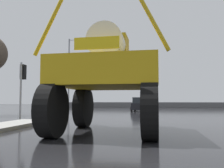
# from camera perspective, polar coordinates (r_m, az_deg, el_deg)

# --- Properties ---
(ground_plane) EXTENTS (120.00, 120.00, 0.00)m
(ground_plane) POSITION_cam_1_polar(r_m,az_deg,el_deg) (20.03, 6.07, -7.26)
(ground_plane) COLOR black
(oversize_sprayer) EXTENTS (4.19, 5.06, 4.46)m
(oversize_sprayer) POSITION_cam_1_polar(r_m,az_deg,el_deg) (8.79, -0.57, 1.08)
(oversize_sprayer) COLOR black
(oversize_sprayer) RESTS_ON ground
(sedan_ahead) EXTENTS (2.07, 4.19, 1.52)m
(sedan_ahead) POSITION_cam_1_polar(r_m,az_deg,el_deg) (27.04, 6.86, -4.89)
(sedan_ahead) COLOR black
(sedan_ahead) RESTS_ON ground
(traffic_signal_near_left) EXTENTS (0.24, 0.54, 3.31)m
(traffic_signal_near_left) POSITION_cam_1_polar(r_m,az_deg,el_deg) (14.60, -20.51, 1.23)
(traffic_signal_near_left) COLOR gray
(traffic_signal_near_left) RESTS_ON ground
(streetlight_far_left) EXTENTS (1.97, 0.24, 9.34)m
(streetlight_far_left) POSITION_cam_1_polar(r_m,az_deg,el_deg) (32.03, -10.01, 3.22)
(streetlight_far_left) COLOR gray
(streetlight_far_left) RESTS_ON ground
(roadside_barrier) EXTENTS (32.90, 0.24, 0.90)m
(roadside_barrier) POSITION_cam_1_polar(r_m,az_deg,el_deg) (39.91, 7.63, -4.98)
(roadside_barrier) COLOR #59595B
(roadside_barrier) RESTS_ON ground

